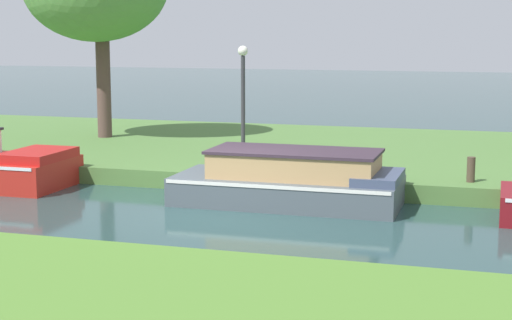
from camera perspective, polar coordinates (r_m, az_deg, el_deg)
ground_plane at (r=16.18m, az=-2.69°, el=-3.72°), size 120.00×120.00×0.00m
riverbank_far at (r=22.74m, az=3.23°, el=0.49°), size 72.00×10.00×0.40m
slate_cruiser at (r=16.86m, az=2.53°, el=-1.46°), size 4.67×2.00×1.15m
lamp_post at (r=19.37m, az=-0.92°, el=4.94°), size 0.24×0.24×2.83m
mooring_post_near at (r=17.79m, az=14.83°, el=-0.65°), size 0.17×0.17×0.54m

